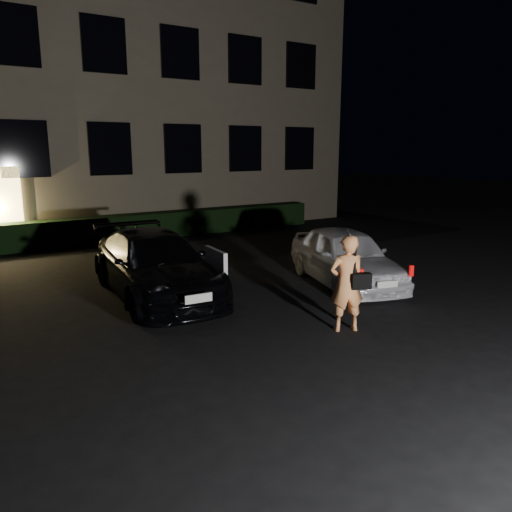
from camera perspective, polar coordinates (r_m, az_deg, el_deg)
ground at (r=8.16m, az=7.97°, el=-9.74°), size 80.00×80.00×0.00m
building at (r=21.49m, az=-20.11°, el=19.49°), size 20.00×8.11×12.00m
hedge at (r=17.15m, az=-15.39°, el=3.07°), size 15.00×0.70×0.85m
sedan at (r=10.56m, az=-11.45°, el=-0.98°), size 2.19×4.76×1.33m
hatch at (r=11.42m, az=10.18°, el=-0.04°), size 2.56×4.06×1.29m
man at (r=8.47m, az=10.36°, el=-3.08°), size 0.70×0.60×1.65m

